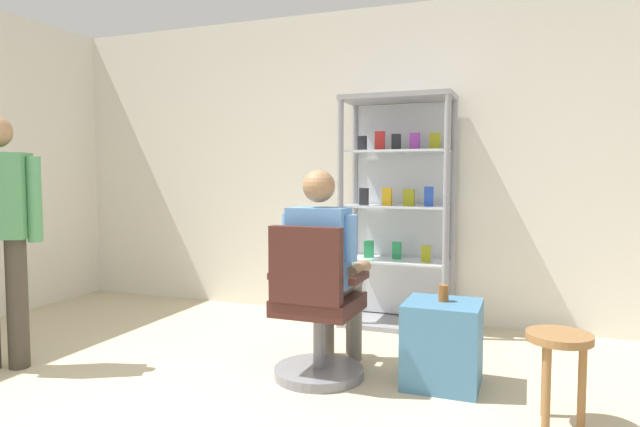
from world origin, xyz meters
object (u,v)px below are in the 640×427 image
object	(u,v)px
seated_shopkeeper	(325,261)
tea_glass	(444,293)
office_chair	(315,317)
storage_crate	(442,344)
wooden_stool	(559,353)
display_cabinet_main	(399,210)

from	to	relation	value
seated_shopkeeper	tea_glass	bearing A→B (deg)	3.75
office_chair	storage_crate	xyz separation A→B (m)	(0.74, 0.19, -0.14)
storage_crate	wooden_stool	world-z (taller)	storage_crate
storage_crate	tea_glass	size ratio (longest dim) A/B	5.15
display_cabinet_main	tea_glass	bearing A→B (deg)	-65.62
office_chair	storage_crate	size ratio (longest dim) A/B	1.90
tea_glass	office_chair	bearing A→B (deg)	-163.99
seated_shopkeeper	storage_crate	world-z (taller)	seated_shopkeeper
seated_shopkeeper	storage_crate	distance (m)	0.87
seated_shopkeeper	storage_crate	size ratio (longest dim) A/B	2.55
seated_shopkeeper	office_chair	bearing A→B (deg)	-90.45
office_chair	wooden_stool	world-z (taller)	office_chair
display_cabinet_main	storage_crate	bearing A→B (deg)	-65.94
storage_crate	wooden_stool	bearing A→B (deg)	-28.01
display_cabinet_main	office_chair	size ratio (longest dim) A/B	1.98
wooden_stool	seated_shopkeeper	bearing A→B (deg)	167.48
display_cabinet_main	tea_glass	world-z (taller)	display_cabinet_main
seated_shopkeeper	wooden_stool	bearing A→B (deg)	-12.52
seated_shopkeeper	wooden_stool	world-z (taller)	seated_shopkeeper
display_cabinet_main	wooden_stool	world-z (taller)	display_cabinet_main
storage_crate	tea_glass	bearing A→B (deg)	91.54
wooden_stool	display_cabinet_main	bearing A→B (deg)	126.83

